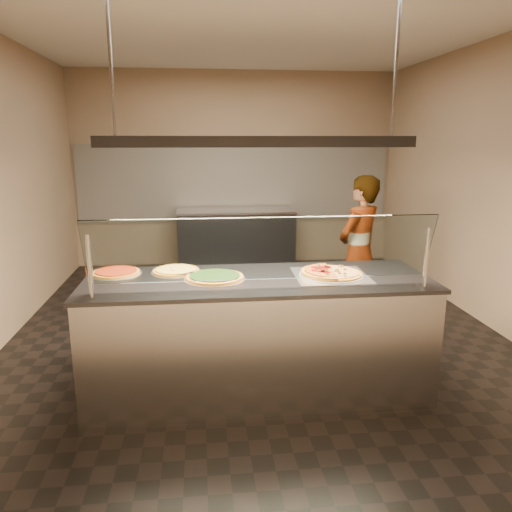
{
  "coord_description": "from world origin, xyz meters",
  "views": [
    {
      "loc": [
        -0.56,
        -4.96,
        1.96
      ],
      "look_at": [
        -0.11,
        -0.94,
        1.02
      ],
      "focal_mm": 35.0,
      "sensor_mm": 36.0,
      "label": 1
    }
  ],
  "objects": [
    {
      "name": "pizza_spinach",
      "position": [
        -0.46,
        -1.29,
        0.95
      ],
      "size": [
        0.47,
        0.47,
        0.03
      ],
      "color": "silver",
      "rests_on": "serving_counter"
    },
    {
      "name": "ground",
      "position": [
        0.0,
        0.0,
        -0.01
      ],
      "size": [
        5.0,
        6.0,
        0.02
      ],
      "primitive_type": "cube",
      "color": "black",
      "rests_on": "ground"
    },
    {
      "name": "pizza_spatula",
      "position": [
        -0.75,
        -1.1,
        0.96
      ],
      "size": [
        0.18,
        0.23,
        0.02
      ],
      "color": "#B7B7BC",
      "rests_on": "pizza_spinach"
    },
    {
      "name": "wall_back",
      "position": [
        0.0,
        3.01,
        1.5
      ],
      "size": [
        5.0,
        0.02,
        3.0
      ],
      "primitive_type": "cube",
      "color": "tan",
      "rests_on": "ground"
    },
    {
      "name": "serving_counter",
      "position": [
        -0.13,
        -1.3,
        0.47
      ],
      "size": [
        2.64,
        0.94,
        0.93
      ],
      "color": "#B7B7BC",
      "rests_on": "ground"
    },
    {
      "name": "half_pizza_pepperoni",
      "position": [
        0.33,
        -1.3,
        0.96
      ],
      "size": [
        0.26,
        0.47,
        0.05
      ],
      "color": "#9F631B",
      "rests_on": "perforated_tray"
    },
    {
      "name": "worker",
      "position": [
        1.11,
        0.07,
        0.8
      ],
      "size": [
        0.7,
        0.67,
        1.61
      ],
      "primitive_type": "imported",
      "rotation": [
        0.0,
        0.0,
        3.83
      ],
      "color": "#29282D",
      "rests_on": "ground"
    },
    {
      "name": "wall_front",
      "position": [
        0.0,
        -3.01,
        1.5
      ],
      "size": [
        5.0,
        0.02,
        3.0
      ],
      "primitive_type": "cube",
      "color": "tan",
      "rests_on": "ground"
    },
    {
      "name": "ceiling",
      "position": [
        0.0,
        0.0,
        3.01
      ],
      "size": [
        5.0,
        6.0,
        0.02
      ],
      "primitive_type": "cube",
      "color": "silver",
      "rests_on": "wall_back"
    },
    {
      "name": "pizza_tomato",
      "position": [
        -1.23,
        -1.05,
        0.94
      ],
      "size": [
        0.4,
        0.4,
        0.03
      ],
      "color": "silver",
      "rests_on": "serving_counter"
    },
    {
      "name": "perforated_tray",
      "position": [
        0.44,
        -1.3,
        0.94
      ],
      "size": [
        0.58,
        0.58,
        0.01
      ],
      "color": "silver",
      "rests_on": "serving_counter"
    },
    {
      "name": "sneeze_guard",
      "position": [
        -0.13,
        -1.64,
        1.23
      ],
      "size": [
        2.4,
        0.18,
        0.54
      ],
      "color": "#B7B7BC",
      "rests_on": "serving_counter"
    },
    {
      "name": "lamp_rod_right",
      "position": [
        0.87,
        -1.3,
        2.5
      ],
      "size": [
        0.02,
        0.02,
        1.01
      ],
      "primitive_type": "cylinder",
      "color": "#B7B7BC",
      "rests_on": "ceiling"
    },
    {
      "name": "tile_band",
      "position": [
        0.0,
        2.98,
        1.3
      ],
      "size": [
        4.9,
        0.02,
        1.2
      ],
      "primitive_type": "cube",
      "color": "silver",
      "rests_on": "wall_back"
    },
    {
      "name": "heat_lamp_housing",
      "position": [
        -0.13,
        -1.3,
        1.95
      ],
      "size": [
        2.3,
        0.18,
        0.08
      ],
      "primitive_type": "cube",
      "color": "#333338",
      "rests_on": "ceiling"
    },
    {
      "name": "lamp_rod_left",
      "position": [
        -1.13,
        -1.3,
        2.5
      ],
      "size": [
        0.02,
        0.02,
        1.01
      ],
      "primitive_type": "cylinder",
      "color": "#B7B7BC",
      "rests_on": "ceiling"
    },
    {
      "name": "half_pizza_sausage",
      "position": [
        0.55,
        -1.3,
        0.96
      ],
      "size": [
        0.25,
        0.47,
        0.04
      ],
      "color": "#9F631B",
      "rests_on": "perforated_tray"
    },
    {
      "name": "pizza_cheese",
      "position": [
        -0.76,
        -1.05,
        0.94
      ],
      "size": [
        0.39,
        0.39,
        0.03
      ],
      "color": "silver",
      "rests_on": "serving_counter"
    },
    {
      "name": "wall_right",
      "position": [
        2.51,
        0.0,
        1.5
      ],
      "size": [
        0.02,
        6.0,
        3.0
      ],
      "primitive_type": "cube",
      "color": "tan",
      "rests_on": "ground"
    },
    {
      "name": "prep_table",
      "position": [
        -0.03,
        2.55,
        0.47
      ],
      "size": [
        1.79,
        0.74,
        0.93
      ],
      "color": "#333338",
      "rests_on": "ground"
    }
  ]
}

